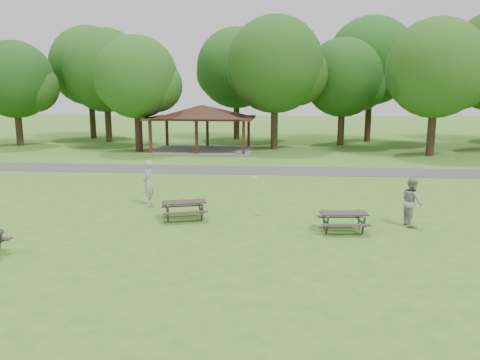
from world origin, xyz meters
name	(u,v)px	position (x,y,z in m)	size (l,w,h in m)	color
ground	(199,240)	(0.00, 0.00, 0.00)	(160.00, 160.00, 0.00)	#3F7020
asphalt_path	(239,170)	(0.00, 14.00, 0.01)	(120.00, 3.20, 0.02)	#3F3E41
pavilion	(202,113)	(-4.00, 24.00, 3.06)	(8.60, 7.01, 3.76)	#382514
tree_row_b	(16,82)	(-20.92, 25.53, 5.67)	(7.14, 6.80, 9.28)	black
tree_row_c	(107,73)	(-13.90, 29.03, 6.54)	(8.19, 7.80, 10.67)	black
tree_row_d	(138,80)	(-8.92, 22.53, 5.77)	(6.93, 6.60, 9.27)	black
tree_row_e	(276,68)	(2.10, 25.03, 6.78)	(8.40, 8.00, 11.02)	#2E2114
tree_row_f	(344,80)	(8.09, 28.53, 5.84)	(7.35, 7.00, 9.55)	#322316
tree_row_g	(437,71)	(14.09, 22.03, 6.33)	(7.77, 7.40, 10.25)	black
tree_deep_a	(91,68)	(-16.90, 32.53, 7.13)	(8.40, 8.00, 11.38)	black
tree_deep_b	(237,71)	(-1.90, 33.03, 6.89)	(8.40, 8.00, 11.13)	black
tree_deep_c	(372,64)	(11.10, 32.03, 7.44)	(8.82, 8.40, 11.90)	#332016
picnic_table_middle	(184,206)	(-1.03, 2.49, 0.54)	(2.01, 1.79, 0.73)	#2D2521
picnic_table_far	(343,217)	(4.91, 1.41, 0.52)	(1.75, 1.46, 0.71)	#2E2721
frisbee_in_flight	(255,177)	(1.63, 3.67, 1.49)	(0.34, 0.34, 0.02)	gold
frisbee_thrower	(148,183)	(-3.08, 4.69, 0.98)	(0.71, 0.47, 1.95)	#ACACAE
frisbee_catcher	(412,202)	(7.49, 2.41, 0.90)	(0.88, 0.68, 1.80)	#969699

